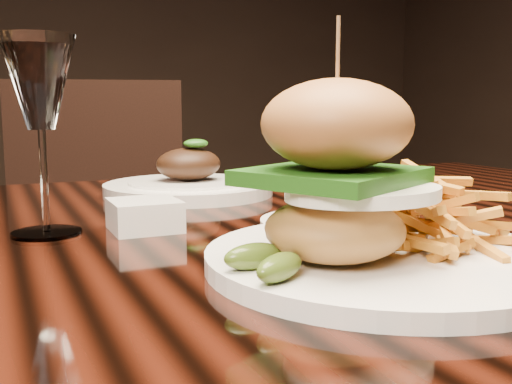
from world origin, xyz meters
name	(u,v)px	position (x,y,z in m)	size (l,w,h in m)	color
dining_table	(190,289)	(0.00, 0.00, 0.67)	(1.60, 0.90, 0.75)	black
burger_plate	(378,209)	(0.09, -0.24, 0.80)	(0.30, 0.30, 0.20)	white
side_saucer	(333,223)	(0.14, -0.08, 0.76)	(0.16, 0.16, 0.02)	white
ramekin	(145,215)	(-0.05, -0.01, 0.77)	(0.07, 0.07, 0.03)	white
wine_glass	(39,89)	(-0.15, 0.01, 0.90)	(0.08, 0.08, 0.21)	white
far_dish	(189,184)	(0.07, 0.22, 0.77)	(0.26, 0.26, 0.09)	white
chair_far	(96,241)	(0.03, 0.89, 0.54)	(0.55, 0.56, 0.95)	black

